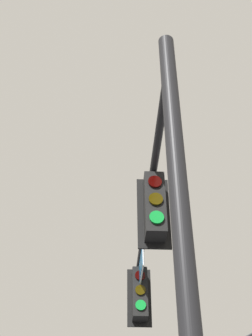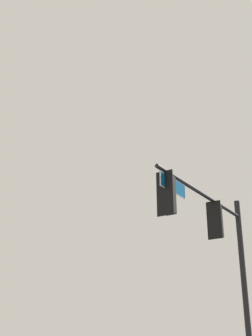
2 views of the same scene
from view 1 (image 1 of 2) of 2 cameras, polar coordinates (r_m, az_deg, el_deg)
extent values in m
cylinder|color=black|center=(4.43, 7.25, -12.37)|extent=(0.21, 0.21, 6.82)
cylinder|color=black|center=(8.50, 2.75, -4.34)|extent=(6.21, 0.40, 0.12)
cube|color=black|center=(7.52, 3.37, -5.46)|extent=(0.05, 0.52, 1.30)
cube|color=black|center=(7.36, 3.51, -4.67)|extent=(0.37, 0.34, 1.10)
cylinder|color=black|center=(7.71, 3.33, -0.88)|extent=(0.04, 0.04, 0.12)
cylinder|color=#340503|center=(7.38, 3.55, -1.67)|extent=(0.04, 0.22, 0.22)
cylinder|color=#392D05|center=(7.19, 3.65, -3.79)|extent=(0.04, 0.22, 0.22)
cylinder|color=green|center=(7.01, 3.76, -6.02)|extent=(0.04, 0.22, 0.22)
cube|color=black|center=(10.54, 1.61, -15.48)|extent=(0.05, 0.52, 1.30)
cube|color=black|center=(10.37, 1.69, -15.08)|extent=(0.37, 0.34, 1.10)
cylinder|color=black|center=(10.62, 1.63, -12.05)|extent=(0.04, 0.04, 0.12)
cylinder|color=#340503|center=(10.32, 1.73, -12.96)|extent=(0.04, 0.22, 0.22)
cylinder|color=#392D05|center=(10.19, 1.77, -14.64)|extent=(0.04, 0.22, 0.22)
cylinder|color=green|center=(10.06, 1.80, -16.37)|extent=(0.04, 0.22, 0.22)
cube|color=#0A4C7F|center=(10.23, 1.77, -12.49)|extent=(1.48, 0.11, 0.41)
cube|color=white|center=(10.23, 1.77, -12.49)|extent=(1.54, 0.09, 0.47)
camera|label=2|loc=(21.27, -20.79, -36.39)|focal=50.00mm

